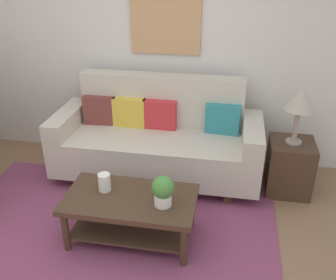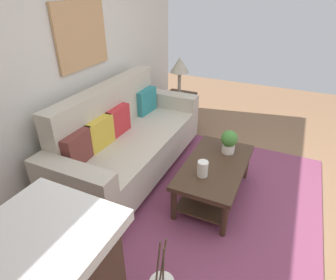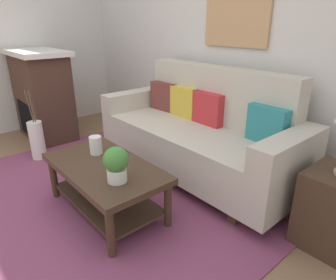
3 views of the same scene
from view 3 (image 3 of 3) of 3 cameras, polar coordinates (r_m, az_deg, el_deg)
name	(u,v)px [view 3 (image 3 of 3)]	position (r m, az deg, el deg)	size (l,w,h in m)	color
ground_plane	(33,224)	(2.66, -24.53, -14.51)	(8.82, 8.82, 0.00)	#8C6647
wall_back	(220,36)	(3.38, 10.01, 19.16)	(4.82, 0.10, 2.70)	silver
area_rug	(91,200)	(2.79, -14.65, -11.16)	(2.98, 2.12, 0.01)	#843D5B
couch	(198,134)	(3.01, 5.87, 1.08)	(2.18, 0.84, 1.08)	beige
throw_pillow_maroon	(165,96)	(3.49, -0.65, 8.40)	(0.36, 0.12, 0.32)	brown
throw_pillow_mustard	(185,102)	(3.24, 3.24, 7.33)	(0.36, 0.12, 0.32)	gold
throw_pillow_crimson	(208,108)	(3.02, 7.71, 6.06)	(0.36, 0.12, 0.32)	red
throw_pillow_teal	(268,125)	(2.64, 18.66, 2.79)	(0.36, 0.12, 0.32)	teal
coffee_table	(105,178)	(2.47, -12.01, -7.11)	(1.10, 0.60, 0.43)	#422D1E
tabletop_vase	(96,145)	(2.61, -13.76, -0.97)	(0.11, 0.11, 0.16)	white
potted_plant_tabletop	(116,163)	(2.10, -9.96, -4.44)	(0.18, 0.18, 0.26)	white
fireplace	(42,95)	(4.31, -23.04, 8.00)	(1.02, 0.58, 1.16)	#472D23
floor_vase	(37,141)	(3.70, -23.91, -0.12)	(0.16, 0.16, 0.45)	white
floor_vase_branch_a	(32,107)	(3.56, -24.80, 5.85)	(0.01, 0.01, 0.36)	brown
floor_vase_branch_b	(32,106)	(3.59, -24.68, 6.00)	(0.01, 0.01, 0.36)	brown
floor_vase_branch_c	(29,106)	(3.58, -25.20, 5.88)	(0.01, 0.01, 0.36)	brown
framed_painting	(237,11)	(3.17, 13.09, 23.14)	(0.75, 0.03, 0.66)	tan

